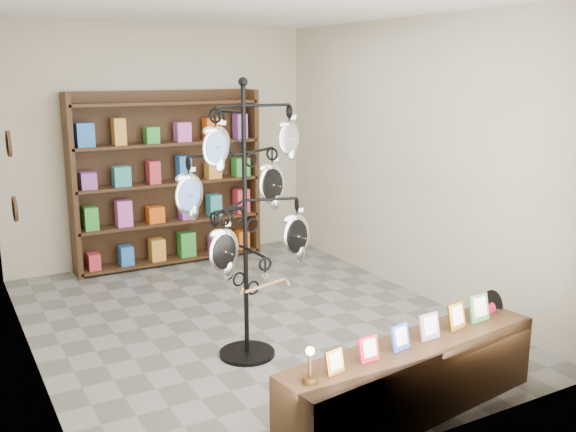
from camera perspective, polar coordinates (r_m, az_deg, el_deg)
name	(u,v)px	position (r m, az deg, el deg)	size (l,w,h in m)	color
ground	(247,320)	(6.52, -3.62, -9.21)	(5.00, 5.00, 0.00)	slate
room_envelope	(245,135)	(6.08, -3.87, 7.18)	(5.00, 5.00, 5.00)	#BAAD95
display_tree	(245,201)	(5.35, -3.86, 1.34)	(1.24, 1.20, 2.40)	black
front_shelf	(413,379)	(4.85, 11.05, -14.00)	(2.26, 0.74, 0.78)	black
back_shelving	(168,184)	(8.30, -10.64, 2.79)	(2.42, 0.36, 2.20)	black
wall_clocks	(12,177)	(6.36, -23.34, 3.23)	(0.03, 0.24, 0.84)	black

